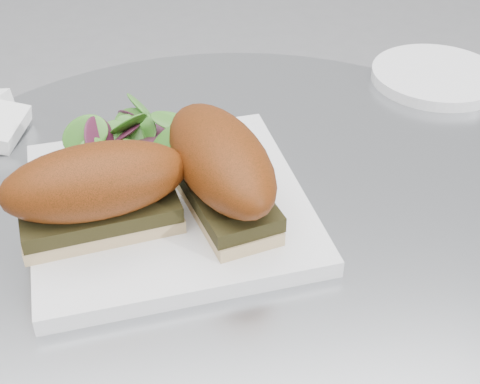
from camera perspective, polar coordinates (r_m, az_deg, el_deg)
The scene contains 5 objects.
plate at distance 0.61m, azimuth -6.13°, elevation -1.07°, with size 0.24×0.24×0.02m, color white.
sandwich_left at distance 0.55m, azimuth -12.14°, elevation 0.17°, with size 0.16×0.09×0.08m.
sandwich_right at distance 0.57m, azimuth -1.68°, elevation 2.21°, with size 0.11×0.18×0.08m.
salad at distance 0.65m, azimuth -9.72°, elevation 4.85°, with size 0.12×0.12×0.05m, color #4F902F, non-canonical shape.
saucer at distance 0.86m, azimuth 16.41°, elevation 9.47°, with size 0.16×0.16×0.01m, color white.
Camera 1 is at (-0.07, -0.46, 1.11)m, focal length 50.00 mm.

